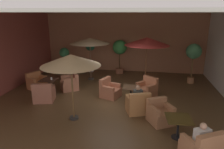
{
  "coord_description": "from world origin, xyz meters",
  "views": [
    {
      "loc": [
        1.51,
        -8.34,
        3.69
      ],
      "look_at": [
        0.0,
        0.5,
        1.03
      ],
      "focal_mm": 33.33,
      "sensor_mm": 36.0,
      "label": 1
    }
  ],
  "objects_px": {
    "armchair_front_left_north": "(44,94)",
    "cafe_table_front_right": "(131,90)",
    "armchair_mid_center_north": "(202,148)",
    "armchair_mid_center_east": "(160,114)",
    "potted_tree_left_corner": "(194,54)",
    "armchair_front_right_east": "(138,105)",
    "iced_drink_cup": "(51,79)",
    "potted_tree_right_corner": "(90,50)",
    "cafe_table_mid_center": "(179,122)",
    "patio_umbrella_near_wall": "(71,60)",
    "armchair_front_left_south": "(37,83)",
    "patron_by_window": "(202,135)",
    "armchair_front_left_east": "(70,83)",
    "potted_tree_mid_left": "(120,50)",
    "patio_umbrella_center_beige": "(90,41)",
    "patron_blue_shirt": "(138,94)",
    "armchair_front_right_south": "(147,89)",
    "armchair_front_right_north": "(110,90)",
    "patio_umbrella_tall_red": "(147,41)",
    "potted_tree_mid_right": "(65,58)",
    "cafe_table_front_left": "(49,83)"
  },
  "relations": [
    {
      "from": "armchair_front_right_south",
      "to": "iced_drink_cup",
      "type": "xyz_separation_m",
      "value": [
        -4.47,
        -0.42,
        0.41
      ]
    },
    {
      "from": "patron_by_window",
      "to": "potted_tree_right_corner",
      "type": "bearing_deg",
      "value": 123.3
    },
    {
      "from": "armchair_front_right_east",
      "to": "patron_by_window",
      "type": "height_order",
      "value": "patron_by_window"
    },
    {
      "from": "patio_umbrella_center_beige",
      "to": "armchair_mid_center_east",
      "type": "bearing_deg",
      "value": -49.81
    },
    {
      "from": "potted_tree_left_corner",
      "to": "armchair_front_right_east",
      "type": "bearing_deg",
      "value": -123.43
    },
    {
      "from": "armchair_front_left_south",
      "to": "cafe_table_front_right",
      "type": "bearing_deg",
      "value": -9.98
    },
    {
      "from": "armchair_mid_center_north",
      "to": "armchair_mid_center_east",
      "type": "bearing_deg",
      "value": 118.75
    },
    {
      "from": "patio_umbrella_near_wall",
      "to": "potted_tree_right_corner",
      "type": "xyz_separation_m",
      "value": [
        -1.08,
        6.28,
        -0.77
      ]
    },
    {
      "from": "potted_tree_left_corner",
      "to": "potted_tree_right_corner",
      "type": "height_order",
      "value": "potted_tree_left_corner"
    },
    {
      "from": "armchair_front_left_east",
      "to": "potted_tree_mid_left",
      "type": "height_order",
      "value": "potted_tree_mid_left"
    },
    {
      "from": "cafe_table_front_left",
      "to": "patio_umbrella_center_beige",
      "type": "bearing_deg",
      "value": 59.06
    },
    {
      "from": "armchair_front_right_east",
      "to": "potted_tree_mid_right",
      "type": "xyz_separation_m",
      "value": [
        -4.6,
        4.22,
        0.79
      ]
    },
    {
      "from": "armchair_front_right_north",
      "to": "potted_tree_left_corner",
      "type": "bearing_deg",
      "value": 33.71
    },
    {
      "from": "armchair_front_left_north",
      "to": "armchair_front_left_south",
      "type": "height_order",
      "value": "armchair_front_left_north"
    },
    {
      "from": "cafe_table_front_right",
      "to": "armchair_mid_center_east",
      "type": "height_order",
      "value": "armchair_mid_center_east"
    },
    {
      "from": "armchair_front_left_north",
      "to": "patio_umbrella_center_beige",
      "type": "xyz_separation_m",
      "value": [
        1.18,
        3.33,
        1.89
      ]
    },
    {
      "from": "armchair_front_right_south",
      "to": "patio_umbrella_tall_red",
      "type": "distance_m",
      "value": 2.66
    },
    {
      "from": "armchair_front_right_south",
      "to": "cafe_table_mid_center",
      "type": "bearing_deg",
      "value": -73.7
    },
    {
      "from": "armchair_front_left_north",
      "to": "cafe_table_front_right",
      "type": "height_order",
      "value": "armchair_front_left_north"
    },
    {
      "from": "armchair_front_right_south",
      "to": "patio_umbrella_near_wall",
      "type": "relative_size",
      "value": 0.44
    },
    {
      "from": "iced_drink_cup",
      "to": "potted_tree_right_corner",
      "type": "bearing_deg",
      "value": 78.61
    },
    {
      "from": "armchair_mid_center_east",
      "to": "potted_tree_mid_right",
      "type": "distance_m",
      "value": 7.28
    },
    {
      "from": "armchair_mid_center_north",
      "to": "patio_umbrella_center_beige",
      "type": "distance_m",
      "value": 7.93
    },
    {
      "from": "armchair_front_left_east",
      "to": "armchair_front_right_south",
      "type": "relative_size",
      "value": 1.0
    },
    {
      "from": "armchair_front_right_north",
      "to": "patio_umbrella_center_beige",
      "type": "xyz_separation_m",
      "value": [
        -1.54,
        2.38,
        1.9
      ]
    },
    {
      "from": "cafe_table_mid_center",
      "to": "patio_umbrella_near_wall",
      "type": "relative_size",
      "value": 0.34
    },
    {
      "from": "armchair_mid_center_north",
      "to": "armchair_front_left_east",
      "type": "bearing_deg",
      "value": 140.31
    },
    {
      "from": "armchair_front_left_south",
      "to": "iced_drink_cup",
      "type": "bearing_deg",
      "value": -23.73
    },
    {
      "from": "cafe_table_mid_center",
      "to": "potted_tree_right_corner",
      "type": "xyz_separation_m",
      "value": [
        -4.62,
        6.88,
        0.86
      ]
    },
    {
      "from": "cafe_table_front_right",
      "to": "patron_by_window",
      "type": "distance_m",
      "value": 3.94
    },
    {
      "from": "potted_tree_mid_right",
      "to": "patron_blue_shirt",
      "type": "distance_m",
      "value": 6.22
    },
    {
      "from": "armchair_front_right_south",
      "to": "armchair_mid_center_north",
      "type": "relative_size",
      "value": 0.96
    },
    {
      "from": "potted_tree_mid_left",
      "to": "armchair_front_right_east",
      "type": "bearing_deg",
      "value": -74.99
    },
    {
      "from": "patio_umbrella_tall_red",
      "to": "patio_umbrella_center_beige",
      "type": "relative_size",
      "value": 1.05
    },
    {
      "from": "patron_blue_shirt",
      "to": "iced_drink_cup",
      "type": "bearing_deg",
      "value": 161.96
    },
    {
      "from": "cafe_table_mid_center",
      "to": "potted_tree_mid_left",
      "type": "relative_size",
      "value": 0.38
    },
    {
      "from": "armchair_front_left_north",
      "to": "armchair_mid_center_east",
      "type": "relative_size",
      "value": 0.92
    },
    {
      "from": "armchair_front_left_south",
      "to": "armchair_front_right_south",
      "type": "distance_m",
      "value": 5.52
    },
    {
      "from": "cafe_table_front_left",
      "to": "patio_umbrella_near_wall",
      "type": "relative_size",
      "value": 0.31
    },
    {
      "from": "iced_drink_cup",
      "to": "cafe_table_front_left",
      "type": "bearing_deg",
      "value": 169.56
    },
    {
      "from": "armchair_front_right_south",
      "to": "patio_umbrella_near_wall",
      "type": "height_order",
      "value": "patio_umbrella_near_wall"
    },
    {
      "from": "armchair_mid_center_east",
      "to": "armchair_front_right_east",
      "type": "bearing_deg",
      "value": 143.4
    },
    {
      "from": "cafe_table_front_right",
      "to": "armchair_front_right_east",
      "type": "relative_size",
      "value": 0.68
    },
    {
      "from": "potted_tree_mid_left",
      "to": "potted_tree_mid_right",
      "type": "height_order",
      "value": "potted_tree_mid_left"
    },
    {
      "from": "patio_umbrella_tall_red",
      "to": "armchair_front_right_east",
      "type": "bearing_deg",
      "value": -93.48
    },
    {
      "from": "potted_tree_mid_left",
      "to": "armchair_front_left_north",
      "type": "bearing_deg",
      "value": -118.25
    },
    {
      "from": "cafe_table_mid_center",
      "to": "patron_blue_shirt",
      "type": "height_order",
      "value": "patron_blue_shirt"
    },
    {
      "from": "patio_umbrella_near_wall",
      "to": "armchair_front_right_north",
      "type": "bearing_deg",
      "value": 67.97
    },
    {
      "from": "armchair_front_left_east",
      "to": "iced_drink_cup",
      "type": "relative_size",
      "value": 9.54
    },
    {
      "from": "armchair_front_left_south",
      "to": "patron_by_window",
      "type": "bearing_deg",
      "value": -31.03
    }
  ]
}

